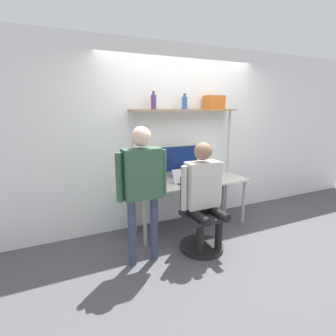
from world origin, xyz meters
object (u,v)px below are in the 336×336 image
at_px(monitor, 179,160).
at_px(bottle_purple, 154,102).
at_px(person_seated, 204,188).
at_px(cell_phone, 200,181).
at_px(office_chair, 200,227).
at_px(laptop, 185,179).
at_px(person_standing, 142,179).
at_px(bottle_blue, 185,103).
at_px(storage_box, 214,102).

distance_m(monitor, bottle_purple, 0.94).
bearing_deg(person_seated, monitor, 84.75).
relative_size(cell_phone, office_chair, 0.16).
xyz_separation_m(cell_phone, bottle_purple, (-0.63, 0.27, 1.14)).
bearing_deg(person_seated, laptop, 84.18).
distance_m(person_standing, bottle_blue, 1.49).
distance_m(person_standing, bottle_purple, 1.25).
xyz_separation_m(person_standing, bottle_blue, (0.95, 0.79, 0.84)).
distance_m(cell_phone, bottle_blue, 1.17).
bearing_deg(monitor, person_standing, -137.76).
bearing_deg(person_standing, person_seated, -3.87).
distance_m(office_chair, person_standing, 1.07).
bearing_deg(cell_phone, person_seated, -118.67).
bearing_deg(person_standing, laptop, 32.90).
xyz_separation_m(monitor, person_seated, (-0.08, -0.82, -0.19)).
height_order(bottle_purple, storage_box, bottle_purple).
relative_size(bottle_blue, storage_box, 0.79).
bearing_deg(storage_box, person_standing, -151.47).
distance_m(bottle_purple, storage_box, 0.99).
xyz_separation_m(laptop, person_seated, (-0.06, -0.59, 0.04)).
bearing_deg(laptop, office_chair, -96.12).
distance_m(monitor, person_standing, 1.15).
height_order(office_chair, storage_box, storage_box).
relative_size(laptop, bottle_blue, 1.60).
xyz_separation_m(cell_phone, person_seated, (-0.32, -0.58, 0.09)).
xyz_separation_m(laptop, person_standing, (-0.83, -0.54, 0.24)).
xyz_separation_m(office_chair, person_seated, (-0.00, -0.05, 0.54)).
xyz_separation_m(monitor, storage_box, (0.61, 0.02, 0.85)).
height_order(cell_phone, bottle_purple, bottle_purple).
xyz_separation_m(monitor, bottle_purple, (-0.39, 0.02, 0.86)).
bearing_deg(monitor, laptop, -93.80).
height_order(cell_phone, bottle_blue, bottle_blue).
relative_size(office_chair, bottle_blue, 4.27).
bearing_deg(storage_box, laptop, -157.93).
bearing_deg(storage_box, person_seated, -128.99).
bearing_deg(bottle_purple, monitor, -3.12).
height_order(laptop, bottle_blue, bottle_blue).
distance_m(person_standing, storage_box, 1.87).
distance_m(laptop, person_seated, 0.60).
distance_m(cell_phone, person_seated, 0.67).
distance_m(person_seated, bottle_blue, 1.35).
xyz_separation_m(office_chair, storage_box, (0.68, 0.80, 1.58)).
relative_size(person_seated, person_standing, 0.87).
bearing_deg(office_chair, bottle_purple, 111.32).
distance_m(laptop, office_chair, 0.74).
xyz_separation_m(monitor, bottle_blue, (0.10, 0.02, 0.85)).
bearing_deg(office_chair, bottle_blue, 77.92).
distance_m(cell_phone, person_standing, 1.25).
bearing_deg(person_seated, office_chair, 87.69).
bearing_deg(office_chair, laptop, 83.88).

